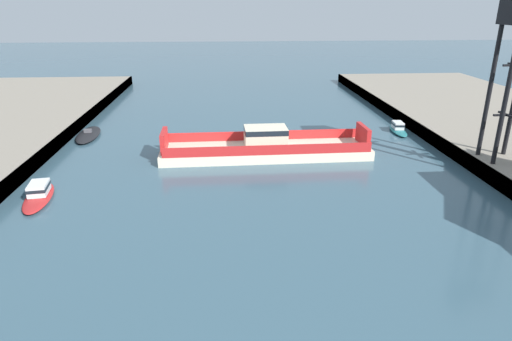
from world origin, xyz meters
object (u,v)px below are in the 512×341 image
(chain_ferry, at_px, (266,147))
(moored_boat_mid_left, at_px, (39,193))
(moored_boat_mid_right, at_px, (88,135))
(moored_boat_far_left, at_px, (398,128))

(chain_ferry, relative_size, moored_boat_mid_left, 3.28)
(chain_ferry, bearing_deg, moored_boat_mid_left, -154.05)
(chain_ferry, relative_size, moored_boat_mid_right, 2.81)
(moored_boat_mid_right, xyz_separation_m, moored_boat_far_left, (41.61, -0.75, 0.23))
(chain_ferry, distance_m, moored_boat_mid_left, 23.87)
(moored_boat_far_left, bearing_deg, chain_ferry, -155.10)
(moored_boat_mid_left, relative_size, moored_boat_mid_right, 0.86)
(chain_ferry, bearing_deg, moored_boat_far_left, 24.90)
(moored_boat_mid_left, height_order, moored_boat_mid_right, moored_boat_mid_left)
(chain_ferry, xyz_separation_m, moored_boat_mid_left, (-21.46, -10.44, -0.53))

